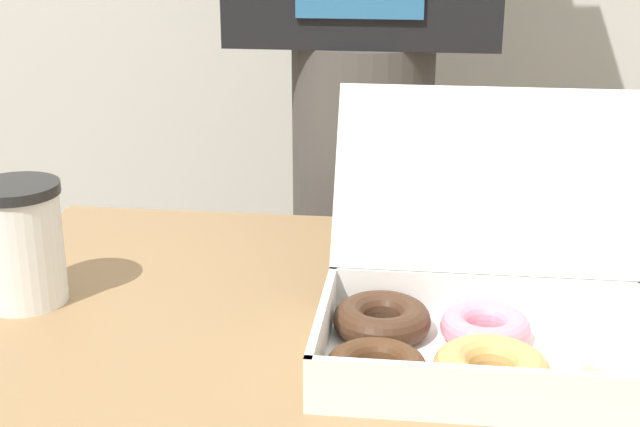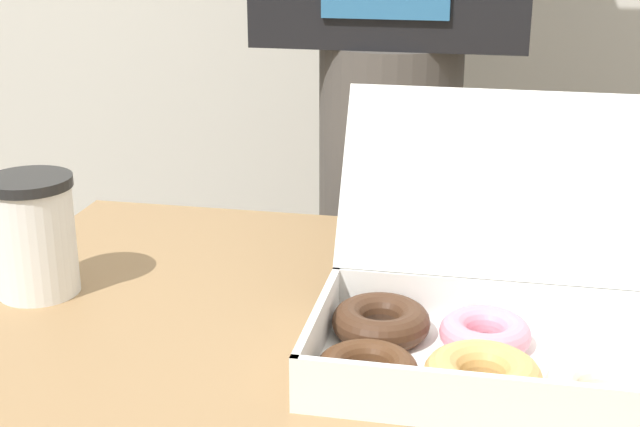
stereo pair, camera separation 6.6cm
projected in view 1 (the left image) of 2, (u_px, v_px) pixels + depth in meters
donut_box at (478, 324)px, 0.89m from camera, size 0.36×0.34×0.24m
coffee_cup at (21, 243)px, 1.01m from camera, size 0.10×0.10×0.14m
person_customer at (364, 23)px, 1.42m from camera, size 0.42×0.23×1.82m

